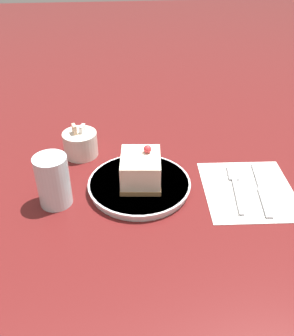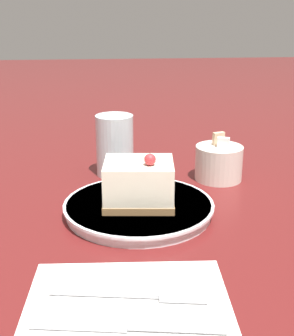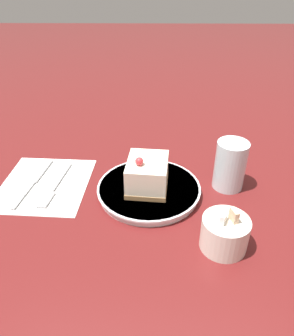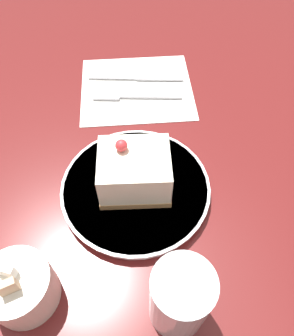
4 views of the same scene
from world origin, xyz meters
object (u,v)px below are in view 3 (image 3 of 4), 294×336
sugar_bowl (225,233)px  cake_slice (147,175)px  fork (54,187)px  drinking_glass (230,165)px  knife (37,178)px  plate (149,189)px

sugar_bowl → cake_slice: bearing=-47.4°
fork → drinking_glass: size_ratio=1.53×
sugar_bowl → drinking_glass: size_ratio=0.76×
cake_slice → fork: (0.20, -0.02, -0.04)m
drinking_glass → knife: bearing=-2.4°
plate → knife: (0.25, -0.04, -0.00)m
plate → drinking_glass: bearing=-171.2°
plate → knife: bearing=-9.9°
cake_slice → drinking_glass: (-0.17, -0.03, 0.00)m
cake_slice → sugar_bowl: bearing=138.0°
fork → drinking_glass: 0.38m
plate → fork: (0.21, -0.01, -0.00)m
plate → drinking_glass: 0.18m
plate → drinking_glass: (-0.17, -0.03, 0.04)m
plate → fork: size_ratio=1.32×
sugar_bowl → drinking_glass: drinking_glass is taller
drinking_glass → plate: bearing=8.8°
knife → sugar_bowl: size_ratio=2.26×
plate → sugar_bowl: sugar_bowl is taller
knife → cake_slice: bearing=177.4°
fork → knife: (0.05, -0.04, 0.00)m
drinking_glass → fork: bearing=2.6°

